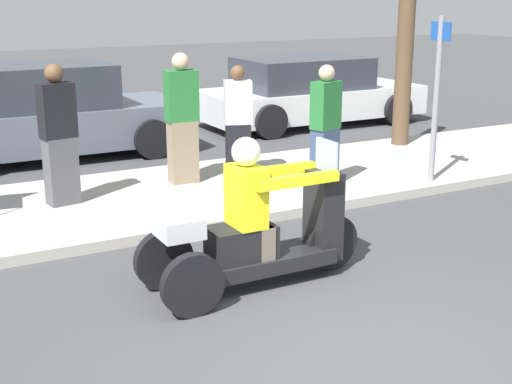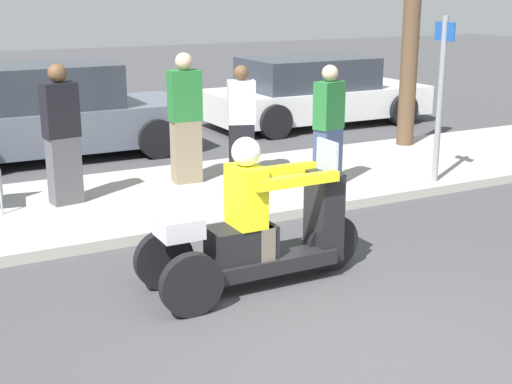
{
  "view_description": "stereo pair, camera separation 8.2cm",
  "coord_description": "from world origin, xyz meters",
  "px_view_note": "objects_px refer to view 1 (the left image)",
  "views": [
    {
      "loc": [
        -2.97,
        -3.71,
        2.64
      ],
      "look_at": [
        -0.05,
        1.68,
        0.9
      ],
      "focal_mm": 50.0,
      "sensor_mm": 36.0,
      "label": 1
    },
    {
      "loc": [
        -2.9,
        -3.75,
        2.64
      ],
      "look_at": [
        -0.05,
        1.68,
        0.9
      ],
      "focal_mm": 50.0,
      "sensor_mm": 36.0,
      "label": 2
    }
  ],
  "objects_px": {
    "parked_car_lot_right": "(308,93)",
    "spectator_mid_group": "(238,124)",
    "tree_trunk": "(405,53)",
    "parked_car_lot_center": "(45,114)",
    "spectator_by_tree": "(182,121)",
    "spectator_end_of_line": "(59,138)",
    "motorcycle_trike": "(257,233)",
    "street_sign": "(437,93)",
    "spectator_near_curb": "(325,129)"
  },
  "relations": [
    {
      "from": "spectator_near_curb",
      "to": "spectator_mid_group",
      "type": "relative_size",
      "value": 1.04
    },
    {
      "from": "spectator_mid_group",
      "to": "parked_car_lot_right",
      "type": "bearing_deg",
      "value": 46.11
    },
    {
      "from": "spectator_near_curb",
      "to": "parked_car_lot_center",
      "type": "relative_size",
      "value": 0.37
    },
    {
      "from": "parked_car_lot_center",
      "to": "parked_car_lot_right",
      "type": "relative_size",
      "value": 0.96
    },
    {
      "from": "spectator_end_of_line",
      "to": "parked_car_lot_center",
      "type": "bearing_deg",
      "value": 80.69
    },
    {
      "from": "tree_trunk",
      "to": "street_sign",
      "type": "distance_m",
      "value": 2.43
    },
    {
      "from": "spectator_by_tree",
      "to": "tree_trunk",
      "type": "bearing_deg",
      "value": 7.67
    },
    {
      "from": "tree_trunk",
      "to": "spectator_by_tree",
      "type": "bearing_deg",
      "value": -172.33
    },
    {
      "from": "spectator_near_curb",
      "to": "spectator_by_tree",
      "type": "distance_m",
      "value": 1.9
    },
    {
      "from": "tree_trunk",
      "to": "parked_car_lot_center",
      "type": "bearing_deg",
      "value": 156.22
    },
    {
      "from": "spectator_mid_group",
      "to": "spectator_by_tree",
      "type": "relative_size",
      "value": 0.89
    },
    {
      "from": "spectator_end_of_line",
      "to": "spectator_by_tree",
      "type": "bearing_deg",
      "value": 8.18
    },
    {
      "from": "spectator_end_of_line",
      "to": "parked_car_lot_right",
      "type": "distance_m",
      "value": 6.88
    },
    {
      "from": "motorcycle_trike",
      "to": "parked_car_lot_right",
      "type": "relative_size",
      "value": 0.48
    },
    {
      "from": "spectator_by_tree",
      "to": "parked_car_lot_center",
      "type": "bearing_deg",
      "value": 111.74
    },
    {
      "from": "spectator_end_of_line",
      "to": "tree_trunk",
      "type": "distance_m",
      "value": 5.98
    },
    {
      "from": "parked_car_lot_right",
      "to": "spectator_by_tree",
      "type": "bearing_deg",
      "value": -140.64
    },
    {
      "from": "spectator_by_tree",
      "to": "spectator_end_of_line",
      "type": "height_order",
      "value": "spectator_by_tree"
    },
    {
      "from": "parked_car_lot_right",
      "to": "tree_trunk",
      "type": "relative_size",
      "value": 1.49
    },
    {
      "from": "spectator_mid_group",
      "to": "spectator_end_of_line",
      "type": "distance_m",
      "value": 2.48
    },
    {
      "from": "motorcycle_trike",
      "to": "spectator_by_tree",
      "type": "distance_m",
      "value": 3.4
    },
    {
      "from": "spectator_near_curb",
      "to": "parked_car_lot_right",
      "type": "xyz_separation_m",
      "value": [
        2.58,
        4.48,
        -0.25
      ]
    },
    {
      "from": "parked_car_lot_right",
      "to": "tree_trunk",
      "type": "distance_m",
      "value": 3.0
    },
    {
      "from": "parked_car_lot_right",
      "to": "tree_trunk",
      "type": "height_order",
      "value": "tree_trunk"
    },
    {
      "from": "motorcycle_trike",
      "to": "tree_trunk",
      "type": "height_order",
      "value": "tree_trunk"
    },
    {
      "from": "tree_trunk",
      "to": "spectator_end_of_line",
      "type": "bearing_deg",
      "value": -172.18
    },
    {
      "from": "spectator_near_curb",
      "to": "parked_car_lot_right",
      "type": "height_order",
      "value": "spectator_near_curb"
    },
    {
      "from": "spectator_mid_group",
      "to": "spectator_by_tree",
      "type": "xyz_separation_m",
      "value": [
        -0.79,
        0.09,
        0.09
      ]
    },
    {
      "from": "parked_car_lot_center",
      "to": "spectator_by_tree",
      "type": "bearing_deg",
      "value": -68.26
    },
    {
      "from": "spectator_mid_group",
      "to": "street_sign",
      "type": "height_order",
      "value": "street_sign"
    },
    {
      "from": "spectator_end_of_line",
      "to": "street_sign",
      "type": "xyz_separation_m",
      "value": [
        4.7,
        -1.29,
        0.38
      ]
    },
    {
      "from": "spectator_by_tree",
      "to": "motorcycle_trike",
      "type": "bearing_deg",
      "value": -101.3
    },
    {
      "from": "street_sign",
      "to": "spectator_by_tree",
      "type": "bearing_deg",
      "value": 152.98
    },
    {
      "from": "spectator_mid_group",
      "to": "street_sign",
      "type": "bearing_deg",
      "value": -33.06
    },
    {
      "from": "tree_trunk",
      "to": "parked_car_lot_right",
      "type": "bearing_deg",
      "value": 90.98
    },
    {
      "from": "spectator_near_curb",
      "to": "parked_car_lot_right",
      "type": "relative_size",
      "value": 0.36
    },
    {
      "from": "spectator_end_of_line",
      "to": "tree_trunk",
      "type": "height_order",
      "value": "tree_trunk"
    },
    {
      "from": "spectator_mid_group",
      "to": "motorcycle_trike",
      "type": "bearing_deg",
      "value": -114.25
    },
    {
      "from": "spectator_near_curb",
      "to": "spectator_end_of_line",
      "type": "bearing_deg",
      "value": 165.6
    },
    {
      "from": "motorcycle_trike",
      "to": "parked_car_lot_right",
      "type": "xyz_separation_m",
      "value": [
        4.81,
        6.71,
        0.14
      ]
    },
    {
      "from": "parked_car_lot_center",
      "to": "street_sign",
      "type": "relative_size",
      "value": 1.97
    },
    {
      "from": "spectator_by_tree",
      "to": "street_sign",
      "type": "xyz_separation_m",
      "value": [
        3.01,
        -1.54,
        0.36
      ]
    },
    {
      "from": "parked_car_lot_right",
      "to": "spectator_mid_group",
      "type": "bearing_deg",
      "value": -133.89
    },
    {
      "from": "parked_car_lot_right",
      "to": "parked_car_lot_center",
      "type": "bearing_deg",
      "value": -174.91
    },
    {
      "from": "spectator_mid_group",
      "to": "spectator_by_tree",
      "type": "distance_m",
      "value": 0.8
    },
    {
      "from": "motorcycle_trike",
      "to": "spectator_near_curb",
      "type": "height_order",
      "value": "spectator_near_curb"
    },
    {
      "from": "spectator_near_curb",
      "to": "street_sign",
      "type": "bearing_deg",
      "value": -17.55
    },
    {
      "from": "street_sign",
      "to": "spectator_near_curb",
      "type": "bearing_deg",
      "value": 162.45
    },
    {
      "from": "spectator_near_curb",
      "to": "spectator_by_tree",
      "type": "height_order",
      "value": "spectator_by_tree"
    },
    {
      "from": "spectator_near_curb",
      "to": "spectator_end_of_line",
      "type": "distance_m",
      "value": 3.36
    }
  ]
}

